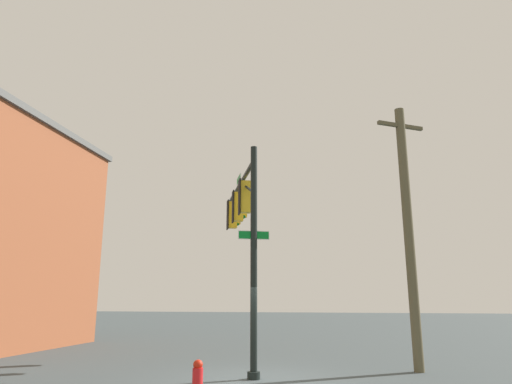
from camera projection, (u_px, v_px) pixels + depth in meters
The scene contains 4 objects.
ground_plane at pixel (254, 379), 12.53m from camera, with size 120.00×120.00×0.00m, color #3B4446.
signal_pole_assembly at pixel (243, 218), 15.97m from camera, with size 5.96×2.65×6.78m.
utility_pole at pixel (408, 229), 14.72m from camera, with size 1.01×1.61×8.57m.
fire_hydrant at pixel (198, 379), 10.22m from camera, with size 0.33×0.24×0.83m.
Camera 1 is at (-13.16, -2.46, 2.20)m, focal length 31.74 mm.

